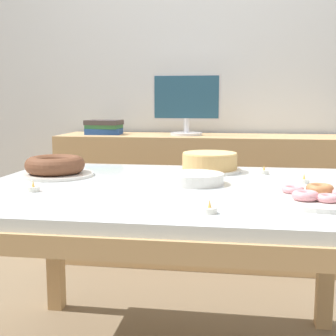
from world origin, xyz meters
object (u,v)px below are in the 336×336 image
Objects in this scene: pastry_platter at (319,197)px; cake_golden_bundt at (55,167)px; tealight_near_cakes at (33,189)px; tealight_centre at (264,172)px; tealight_near_front at (210,210)px; computer_monitor at (187,105)px; tealight_right_edge at (304,181)px; book_stack at (104,127)px; plate_stack at (195,179)px; cake_chocolate_round at (210,163)px.

cake_golden_bundt is at bearing 161.20° from pastry_platter.
tealight_near_cakes is 1.00× the size of tealight_centre.
tealight_near_front and tealight_centre have the same top height.
tealight_centre is (0.43, -0.97, -0.26)m from computer_monitor.
cake_golden_bundt reaches higher than tealight_right_edge.
book_stack is at bearing 126.78° from pastry_platter.
cake_golden_bundt is 1.46× the size of plate_stack.
cake_golden_bundt is 0.97m from tealight_right_edge.
book_stack is 5.80× the size of tealight_centre.
computer_monitor is 10.60× the size of tealight_right_edge.
book_stack is at bearing 97.22° from tealight_near_cakes.
cake_chocolate_round is 0.88× the size of cake_golden_bundt.
cake_golden_bundt reaches higher than tealight_near_front.
book_stack is at bearing 134.95° from tealight_centre.
tealight_near_front is 1.00× the size of tealight_centre.
cake_chocolate_round is 0.80× the size of pastry_platter.
computer_monitor is 1.09m from tealight_centre.
tealight_centre is at bearing 46.60° from plate_stack.
tealight_near_front is at bearing -64.90° from book_stack.
pastry_platter is 0.38m from tealight_near_front.
pastry_platter is (0.97, -0.33, -0.02)m from cake_golden_bundt.
plate_stack is 5.25× the size of tealight_near_cakes.
cake_golden_bundt is 0.32m from tealight_near_cakes.
cake_chocolate_round reaches higher than pastry_platter.
cake_chocolate_round is at bearing 43.63° from tealight_near_cakes.
cake_chocolate_round is at bearing -77.56° from computer_monitor.
computer_monitor reaches higher than tealight_right_edge.
tealight_right_edge is at bearing 58.53° from tealight_near_front.
book_stack is 0.69× the size of pastry_platter.
cake_golden_bundt reaches higher than tealight_centre.
tealight_right_edge is at bearing 10.23° from plate_stack.
cake_golden_bundt reaches higher than plate_stack.
tealight_near_cakes is at bearing 179.25° from pastry_platter.
tealight_centre is at bearing -65.87° from computer_monitor.
tealight_near_cakes is (-0.92, 0.01, -0.00)m from pastry_platter.
cake_golden_bundt is (-0.61, -0.21, -0.00)m from cake_chocolate_round.
plate_stack is at bearing 149.44° from pastry_platter.
plate_stack is 0.57m from tealight_near_cakes.
cake_golden_bundt is at bearing -83.37° from book_stack.
plate_stack is at bearing -60.38° from book_stack.
tealight_centre is at bearing 32.53° from tealight_near_cakes.
cake_golden_bundt is at bearing 99.34° from tealight_near_cakes.
tealight_near_front is at bearing -86.31° from cake_chocolate_round.
plate_stack reaches higher than tealight_right_edge.
plate_stack is at bearing -9.47° from cake_golden_bundt.
computer_monitor is at bearing 98.62° from tealight_near_front.
cake_chocolate_round reaches higher than tealight_near_front.
tealight_near_front is (0.05, -0.74, -0.03)m from cake_chocolate_round.
pastry_platter is at bearing -53.22° from book_stack.
tealight_centre is at bearing -7.62° from cake_chocolate_round.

